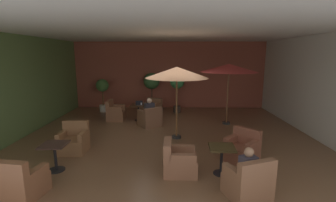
{
  "coord_description": "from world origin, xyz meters",
  "views": [
    {
      "loc": [
        0.15,
        -8.07,
        2.86
      ],
      "look_at": [
        0.0,
        0.49,
        1.2
      ],
      "focal_mm": 25.51,
      "sensor_mm": 36.0,
      "label": 1
    }
  ],
  "objects_px": {
    "cafe_table_front_left": "(138,109)",
    "cafe_table_front_right": "(222,154)",
    "armchair_front_left_south": "(115,113)",
    "patron_blue_shirt": "(149,108)",
    "potted_tree_left_corner": "(177,85)",
    "potted_tree_mid_right": "(103,89)",
    "armchair_front_right_east": "(242,150)",
    "patron_by_window": "(248,164)",
    "iced_drink_cup": "(141,104)",
    "armchair_front_right_south": "(179,161)",
    "armchair_mid_center_north": "(19,183)",
    "cafe_table_mid_center": "(55,152)",
    "armchair_front_left_north": "(150,119)",
    "patio_umbrella_center_beige": "(177,73)",
    "armchair_front_right_north": "(248,183)",
    "armchair_mid_center_east": "(74,141)",
    "patio_umbrella_tall_red": "(229,68)",
    "potted_tree_mid_left": "(152,84)",
    "armchair_front_left_east": "(152,109)",
    "open_laptop": "(139,104)"
  },
  "relations": [
    {
      "from": "cafe_table_front_left",
      "to": "cafe_table_front_right",
      "type": "relative_size",
      "value": 1.0
    },
    {
      "from": "armchair_front_left_south",
      "to": "patron_blue_shirt",
      "type": "height_order",
      "value": "patron_blue_shirt"
    },
    {
      "from": "potted_tree_left_corner",
      "to": "potted_tree_mid_right",
      "type": "relative_size",
      "value": 1.15
    },
    {
      "from": "armchair_front_left_south",
      "to": "armchair_front_right_east",
      "type": "distance_m",
      "value": 6.02
    },
    {
      "from": "patron_by_window",
      "to": "iced_drink_cup",
      "type": "relative_size",
      "value": 5.75
    },
    {
      "from": "armchair_front_right_south",
      "to": "armchair_mid_center_north",
      "type": "bearing_deg",
      "value": -161.48
    },
    {
      "from": "armchair_front_right_south",
      "to": "potted_tree_mid_right",
      "type": "xyz_separation_m",
      "value": [
        -3.68,
        6.42,
        0.83
      ]
    },
    {
      "from": "armchair_front_right_south",
      "to": "potted_tree_mid_right",
      "type": "height_order",
      "value": "potted_tree_mid_right"
    },
    {
      "from": "cafe_table_front_left",
      "to": "cafe_table_mid_center",
      "type": "xyz_separation_m",
      "value": [
        -1.43,
        -4.69,
        -0.04
      ]
    },
    {
      "from": "armchair_front_left_north",
      "to": "patio_umbrella_center_beige",
      "type": "xyz_separation_m",
      "value": [
        1.05,
        -1.4,
        1.96
      ]
    },
    {
      "from": "iced_drink_cup",
      "to": "potted_tree_left_corner",
      "type": "bearing_deg",
      "value": 44.56
    },
    {
      "from": "armchair_front_right_north",
      "to": "armchair_mid_center_east",
      "type": "xyz_separation_m",
      "value": [
        -4.47,
        2.25,
        0.0
      ]
    },
    {
      "from": "armchair_front_right_east",
      "to": "cafe_table_front_left",
      "type": "bearing_deg",
      "value": 130.04
    },
    {
      "from": "armchair_mid_center_north",
      "to": "cafe_table_front_right",
      "type": "bearing_deg",
      "value": 14.04
    },
    {
      "from": "patron_blue_shirt",
      "to": "patio_umbrella_tall_red",
      "type": "bearing_deg",
      "value": 6.26
    },
    {
      "from": "cafe_table_front_left",
      "to": "armchair_front_right_north",
      "type": "distance_m",
      "value": 6.52
    },
    {
      "from": "potted_tree_mid_left",
      "to": "armchair_front_left_east",
      "type": "bearing_deg",
      "value": -85.64
    },
    {
      "from": "armchair_front_left_north",
      "to": "cafe_table_mid_center",
      "type": "distance_m",
      "value": 4.34
    },
    {
      "from": "armchair_mid_center_east",
      "to": "patron_blue_shirt",
      "type": "bearing_deg",
      "value": 53.41
    },
    {
      "from": "armchair_front_left_east",
      "to": "open_laptop",
      "type": "xyz_separation_m",
      "value": [
        -0.47,
        -0.91,
        0.45
      ]
    },
    {
      "from": "armchair_front_left_south",
      "to": "patio_umbrella_tall_red",
      "type": "xyz_separation_m",
      "value": [
        4.8,
        -0.49,
        1.99
      ]
    },
    {
      "from": "armchair_front_right_north",
      "to": "armchair_mid_center_north",
      "type": "height_order",
      "value": "armchair_mid_center_north"
    },
    {
      "from": "cafe_table_front_left",
      "to": "armchair_front_right_east",
      "type": "height_order",
      "value": "armchair_front_right_east"
    },
    {
      "from": "potted_tree_mid_right",
      "to": "armchair_front_left_south",
      "type": "bearing_deg",
      "value": -58.32
    },
    {
      "from": "armchair_front_left_east",
      "to": "patio_umbrella_tall_red",
      "type": "xyz_separation_m",
      "value": [
        3.26,
        -1.37,
        2.02
      ]
    },
    {
      "from": "potted_tree_left_corner",
      "to": "open_laptop",
      "type": "bearing_deg",
      "value": -137.29
    },
    {
      "from": "cafe_table_front_left",
      "to": "armchair_front_right_east",
      "type": "relative_size",
      "value": 0.66
    },
    {
      "from": "armchair_front_right_east",
      "to": "iced_drink_cup",
      "type": "xyz_separation_m",
      "value": [
        -3.27,
        4.02,
        0.43
      ]
    },
    {
      "from": "cafe_table_front_left",
      "to": "patron_by_window",
      "type": "distance_m",
      "value": 6.47
    },
    {
      "from": "armchair_front_left_south",
      "to": "potted_tree_left_corner",
      "type": "xyz_separation_m",
      "value": [
        2.76,
        1.53,
        1.06
      ]
    },
    {
      "from": "patron_blue_shirt",
      "to": "open_laptop",
      "type": "distance_m",
      "value": 0.97
    },
    {
      "from": "cafe_table_front_left",
      "to": "armchair_front_right_south",
      "type": "distance_m",
      "value": 5.05
    },
    {
      "from": "cafe_table_front_right",
      "to": "iced_drink_cup",
      "type": "height_order",
      "value": "iced_drink_cup"
    },
    {
      "from": "armchair_front_right_south",
      "to": "armchair_mid_center_east",
      "type": "xyz_separation_m",
      "value": [
        -3.09,
        1.25,
        0.02
      ]
    },
    {
      "from": "armchair_front_right_south",
      "to": "potted_tree_mid_left",
      "type": "bearing_deg",
      "value": 100.14
    },
    {
      "from": "armchair_front_left_east",
      "to": "armchair_front_right_north",
      "type": "height_order",
      "value": "armchair_front_right_north"
    },
    {
      "from": "armchair_front_left_east",
      "to": "potted_tree_mid_left",
      "type": "relative_size",
      "value": 0.55
    },
    {
      "from": "armchair_front_left_east",
      "to": "potted_tree_mid_left",
      "type": "bearing_deg",
      "value": 94.36
    },
    {
      "from": "cafe_table_front_right",
      "to": "open_laptop",
      "type": "relative_size",
      "value": 1.95
    },
    {
      "from": "patron_by_window",
      "to": "armchair_front_right_north",
      "type": "bearing_deg",
      "value": -70.52
    },
    {
      "from": "armchair_mid_center_east",
      "to": "potted_tree_left_corner",
      "type": "distance_m",
      "value": 6.08
    },
    {
      "from": "potted_tree_left_corner",
      "to": "armchair_front_left_south",
      "type": "bearing_deg",
      "value": -150.98
    },
    {
      "from": "cafe_table_mid_center",
      "to": "iced_drink_cup",
      "type": "relative_size",
      "value": 6.36
    },
    {
      "from": "armchair_front_left_east",
      "to": "patron_blue_shirt",
      "type": "bearing_deg",
      "value": -88.1
    },
    {
      "from": "armchair_front_left_north",
      "to": "patio_umbrella_center_beige",
      "type": "bearing_deg",
      "value": -53.0
    },
    {
      "from": "cafe_table_front_right",
      "to": "potted_tree_left_corner",
      "type": "height_order",
      "value": "potted_tree_left_corner"
    },
    {
      "from": "potted_tree_left_corner",
      "to": "potted_tree_mid_left",
      "type": "bearing_deg",
      "value": 156.3
    },
    {
      "from": "cafe_table_mid_center",
      "to": "patio_umbrella_center_beige",
      "type": "height_order",
      "value": "patio_umbrella_center_beige"
    },
    {
      "from": "patio_umbrella_tall_red",
      "to": "patron_blue_shirt",
      "type": "relative_size",
      "value": 3.52
    },
    {
      "from": "potted_tree_left_corner",
      "to": "open_laptop",
      "type": "height_order",
      "value": "potted_tree_left_corner"
    }
  ]
}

